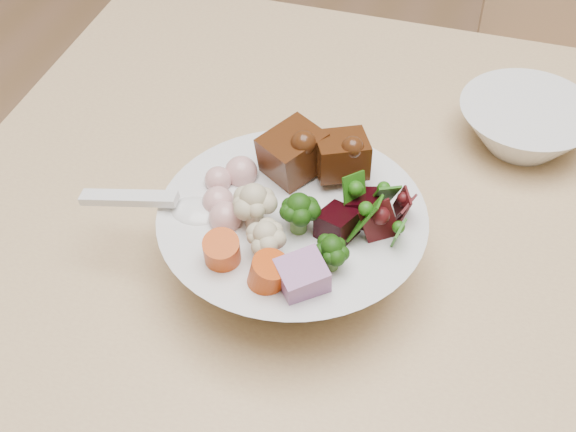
{
  "coord_description": "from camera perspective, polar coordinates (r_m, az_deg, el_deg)",
  "views": [
    {
      "loc": [
        -0.05,
        -0.52,
        1.26
      ],
      "look_at": [
        -0.2,
        -0.06,
        0.78
      ],
      "focal_mm": 50.0,
      "sensor_mm": 36.0,
      "label": 1
    }
  ],
  "objects": [
    {
      "name": "soup_spoon",
      "position": [
        0.69,
        -7.8,
        0.5
      ],
      "size": [
        0.13,
        0.04,
        0.02
      ],
      "rotation": [
        0.0,
        0.0,
        0.11
      ],
      "color": "silver",
      "rests_on": "food_bowl"
    },
    {
      "name": "side_bowl",
      "position": [
        0.87,
        16.49,
        6.18
      ],
      "size": [
        0.14,
        0.14,
        0.05
      ],
      "primitive_type": null,
      "color": "silver",
      "rests_on": "dining_table"
    },
    {
      "name": "food_bowl",
      "position": [
        0.7,
        0.48,
        -1.49
      ],
      "size": [
        0.23,
        0.23,
        0.12
      ],
      "color": "silver",
      "rests_on": "dining_table"
    }
  ]
}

